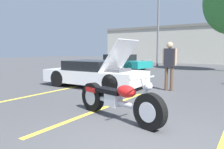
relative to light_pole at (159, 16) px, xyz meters
name	(u,v)px	position (x,y,z in m)	size (l,w,h in m)	color
parking_stripe_foreground	(29,96)	(1.54, -15.27, -4.60)	(0.12, 4.57, 0.01)	yellow
parking_stripe_middle	(101,109)	(4.42, -15.27, -4.60)	(0.12, 4.57, 0.01)	yellow
light_pole	(159,16)	(0.00, 0.00, 0.00)	(1.21, 0.28, 8.44)	slate
motorcycle	(117,100)	(5.20, -15.70, -4.19)	(2.42, 0.90, 0.99)	black
show_car_hood_open	(95,74)	(2.20, -12.60, -4.06)	(4.18, 1.88, 1.89)	white
parked_car_left_row	(121,62)	(-1.16, -4.88, -4.04)	(4.74, 2.61, 1.17)	teal
spectator_near_motorcycle	(169,62)	(5.02, -11.78, -3.52)	(0.52, 0.24, 1.80)	brown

